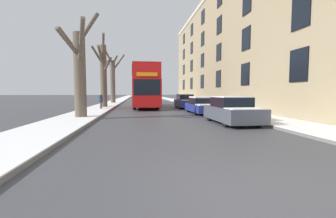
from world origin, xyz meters
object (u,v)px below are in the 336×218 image
Objects in this scene: parked_car_0 at (232,111)px; parked_car_2 at (185,102)px; double_decker_bus at (145,85)px; bare_tree_left_0 at (80,70)px; bare_tree_left_1 at (103,73)px; pedestrian_left_sidewalk at (101,101)px; bare_tree_left_2 at (113,78)px; parked_car_1 at (201,106)px.

parked_car_2 reaches higher than parked_car_0.
double_decker_bus is 2.61× the size of parked_car_2.
parked_car_0 is at bearing -19.11° from bare_tree_left_0.
bare_tree_left_1 is at bearing 123.44° from parked_car_0.
parked_car_0 is 2.56× the size of pedestrian_left_sidewalk.
double_decker_bus reaches higher than parked_car_0.
bare_tree_left_0 reaches higher than pedestrian_left_sidewalk.
bare_tree_left_2 is at bearing 110.48° from parked_car_0.
double_decker_bus is 14.50m from parked_car_0.
parked_car_2 is at bearing 46.76° from bare_tree_left_0.
parked_car_0 is at bearing -73.11° from double_decker_bus.
bare_tree_left_1 is 10.27m from bare_tree_left_2.
double_decker_bus is (4.48, -9.42, -1.35)m from bare_tree_left_2.
parked_car_1 is (-0.00, 5.77, -0.05)m from parked_car_0.
pedestrian_left_sidewalk is at bearing -139.80° from double_decker_bus.
bare_tree_left_0 is at bearing 160.89° from parked_car_0.
bare_tree_left_0 is at bearing -161.61° from parked_car_1.
parked_car_2 is 2.69× the size of pedestrian_left_sidewalk.
parked_car_2 reaches higher than parked_car_1.
bare_tree_left_1 is 15.77m from parked_car_0.
pedestrian_left_sidewalk is (0.24, -13.00, -2.92)m from bare_tree_left_2.
double_decker_bus is at bearing -64.56° from bare_tree_left_2.
bare_tree_left_0 reaches higher than double_decker_bus.
bare_tree_left_2 is (-0.13, 10.27, 0.10)m from bare_tree_left_1.
bare_tree_left_0 is 4.04× the size of pedestrian_left_sidewalk.
pedestrian_left_sidewalk is (0.11, -2.73, -2.82)m from bare_tree_left_1.
parked_car_1 is at bearing -39.96° from bare_tree_left_1.
parked_car_2 is (8.53, -0.94, -3.02)m from bare_tree_left_1.
bare_tree_left_2 is 5.16× the size of pedestrian_left_sidewalk.
parked_car_0 is (4.18, -13.76, -1.79)m from double_decker_bus.
bare_tree_left_0 is 0.88× the size of bare_tree_left_1.
parked_car_0 is at bearing 19.54° from pedestrian_left_sidewalk.
parked_car_1 is 2.80× the size of pedestrian_left_sidewalk.
parked_car_1 is at bearing -63.57° from bare_tree_left_2.
bare_tree_left_2 reaches higher than bare_tree_left_1.
bare_tree_left_1 is at bearing 173.71° from parked_car_2.
bare_tree_left_2 is 19.71m from parked_car_1.
pedestrian_left_sidewalk is at bearing 152.31° from parked_car_1.
parked_car_2 is 8.61m from pedestrian_left_sidewalk.
double_decker_bus is at bearing 156.80° from parked_car_2.
double_decker_bus is 5.77m from pedestrian_left_sidewalk.
bare_tree_left_2 is at bearing 161.04° from pedestrian_left_sidewalk.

